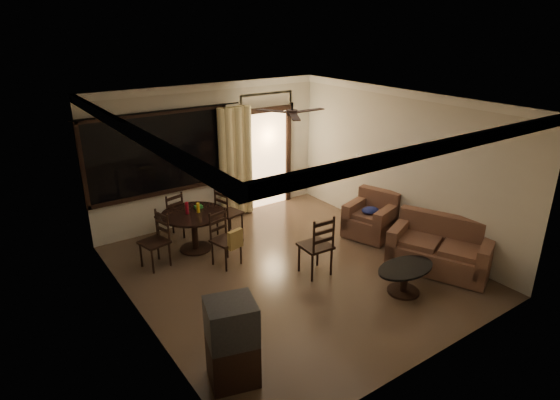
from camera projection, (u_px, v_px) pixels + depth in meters
ground at (291, 270)px, 7.85m from camera, size 5.50×5.50×0.00m
room_shell at (262, 138)px, 8.86m from camera, size 5.50×6.70×5.50m
dining_table at (194, 221)px, 8.37m from camera, size 1.15×1.15×0.94m
dining_chair_west at (156, 251)px, 7.89m from camera, size 0.51×0.51×0.95m
dining_chair_east at (229, 221)px, 9.05m from camera, size 0.51×0.51×0.95m
dining_chair_south at (227, 248)px, 7.93m from camera, size 0.51×0.55×0.95m
dining_chair_north at (171, 225)px, 8.89m from camera, size 0.51×0.51×0.95m
tv_cabinet at (232, 342)px, 5.29m from camera, size 0.66×0.63×1.05m
sofa at (441, 250)px, 7.81m from camera, size 1.41×1.80×0.85m
armchair at (372, 218)px, 9.02m from camera, size 1.05×1.05×0.84m
coffee_table at (405, 275)px, 7.12m from camera, size 1.01×0.60×0.44m
side_chair at (316, 256)px, 7.64m from camera, size 0.49×0.49×1.06m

